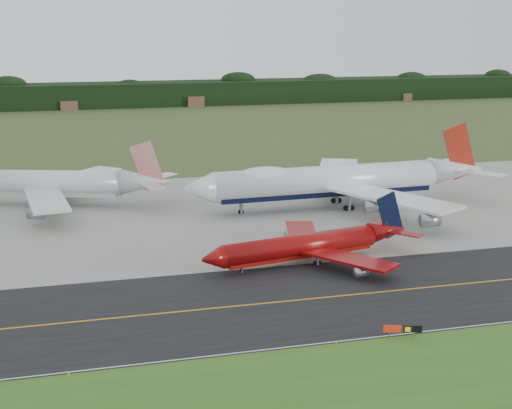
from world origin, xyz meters
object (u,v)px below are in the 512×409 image
object	(u,v)px
jet_red_737	(311,245)
jet_ba_747	(337,181)
jet_star_tail	(46,184)
taxiway_sign	(403,329)

from	to	relation	value
jet_red_737	jet_ba_747	bearing A→B (deg)	62.86
jet_star_tail	jet_red_737	bearing A→B (deg)	-49.00
jet_ba_747	taxiway_sign	distance (m)	71.44
jet_ba_747	jet_star_tail	world-z (taller)	jet_ba_747
jet_star_tail	taxiway_sign	bearing A→B (deg)	-60.88
jet_ba_747	jet_red_737	size ratio (longest dim) A/B	1.80
jet_ba_747	jet_star_tail	xyz separation A→B (m)	(-65.44, 18.61, -1.18)
jet_ba_747	jet_red_737	bearing A→B (deg)	-117.14
jet_ba_747	jet_red_737	xyz separation A→B (m)	(-18.28, -35.65, -3.27)
jet_ba_747	jet_red_737	distance (m)	40.20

